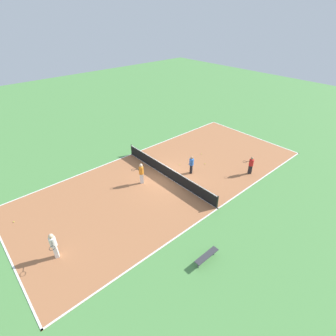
# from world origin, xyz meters

# --- Properties ---
(ground_plane) EXTENTS (80.00, 80.00, 0.00)m
(ground_plane) POSITION_xyz_m (0.00, 0.00, 0.00)
(ground_plane) COLOR #518E47
(court_surface) EXTENTS (10.36, 23.74, 0.02)m
(court_surface) POSITION_xyz_m (0.00, 0.00, 0.01)
(court_surface) COLOR #AD6B42
(court_surface) RESTS_ON ground_plane
(tennis_net) EXTENTS (10.16, 0.10, 1.02)m
(tennis_net) POSITION_xyz_m (0.00, 0.00, 0.54)
(tennis_net) COLOR black
(tennis_net) RESTS_ON court_surface
(bench) EXTENTS (0.36, 1.58, 0.45)m
(bench) POSITION_xyz_m (-7.45, 3.84, 0.39)
(bench) COLOR #333338
(bench) RESTS_ON ground_plane
(player_center_orange) EXTENTS (0.67, 0.99, 1.73)m
(player_center_orange) POSITION_xyz_m (0.76, 2.06, 1.02)
(player_center_orange) COLOR white
(player_center_orange) RESTS_ON court_surface
(player_coach_red) EXTENTS (0.76, 0.97, 1.54)m
(player_coach_red) POSITION_xyz_m (-4.04, -5.39, 0.90)
(player_coach_red) COLOR black
(player_coach_red) RESTS_ON court_surface
(player_near_blue) EXTENTS (0.79, 0.96, 1.56)m
(player_near_blue) POSITION_xyz_m (-0.78, -1.84, 0.91)
(player_near_blue) COLOR black
(player_near_blue) RESTS_ON court_surface
(player_far_white) EXTENTS (0.99, 0.64, 1.72)m
(player_far_white) POSITION_xyz_m (-1.80, 9.79, 1.01)
(player_far_white) COLOR white
(player_far_white) RESTS_ON court_surface
(tennis_ball_far_baseline) EXTENTS (0.07, 0.07, 0.07)m
(tennis_ball_far_baseline) POSITION_xyz_m (2.72, 10.82, 0.06)
(tennis_ball_far_baseline) COLOR #CCE033
(tennis_ball_far_baseline) RESTS_ON court_surface
(tennis_ball_midcourt) EXTENTS (0.07, 0.07, 0.07)m
(tennis_ball_midcourt) POSITION_xyz_m (0.75, -2.04, 0.06)
(tennis_ball_midcourt) COLOR #CCE033
(tennis_ball_midcourt) RESTS_ON court_surface
(tennis_ball_near_net) EXTENTS (0.07, 0.07, 0.07)m
(tennis_ball_near_net) POSITION_xyz_m (0.80, -4.86, 0.06)
(tennis_ball_near_net) COLOR #CCE033
(tennis_ball_near_net) RESTS_ON court_surface
(tennis_ball_right_alley) EXTENTS (0.07, 0.07, 0.07)m
(tennis_ball_right_alley) POSITION_xyz_m (-0.62, -3.76, 0.06)
(tennis_ball_right_alley) COLOR #CCE033
(tennis_ball_right_alley) RESTS_ON court_surface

